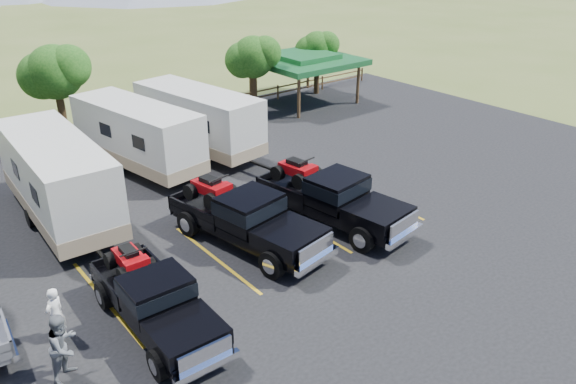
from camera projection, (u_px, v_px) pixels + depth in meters
ground at (335, 291)px, 18.03m from camera, size 320.00×320.00×0.00m
asphalt_lot at (278, 252)px, 20.14m from camera, size 44.00×34.00×0.04m
stall_lines at (261, 240)px, 20.83m from camera, size 12.12×5.50×0.01m
tree_ne_a at (253, 57)px, 33.60m from camera, size 3.11×2.92×4.76m
tree_ne_b at (317, 48)px, 37.84m from camera, size 2.77×2.59×4.27m
tree_north at (54, 72)px, 28.65m from camera, size 3.46×3.24×5.25m
rail_fence at (139, 120)px, 31.95m from camera, size 36.12×0.12×1.00m
pavilion at (304, 60)px, 36.16m from camera, size 6.20×6.20×3.22m
rig_left at (154, 298)px, 16.03m from camera, size 2.16×5.88×1.95m
rig_center at (245, 217)px, 20.24m from camera, size 3.23×6.92×2.22m
rig_right at (331, 196)px, 21.77m from camera, size 3.09×6.92×2.23m
trailer_left at (58, 180)px, 21.46m from camera, size 2.84×9.76×3.39m
trailer_center at (138, 136)px, 26.22m from camera, size 3.60×9.21×3.19m
trailer_right at (198, 121)px, 28.27m from camera, size 3.54×9.35×3.23m
person_a at (55, 314)px, 15.54m from camera, size 0.72×0.64×1.67m
person_b at (64, 346)px, 14.18m from camera, size 1.18×1.14×1.91m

